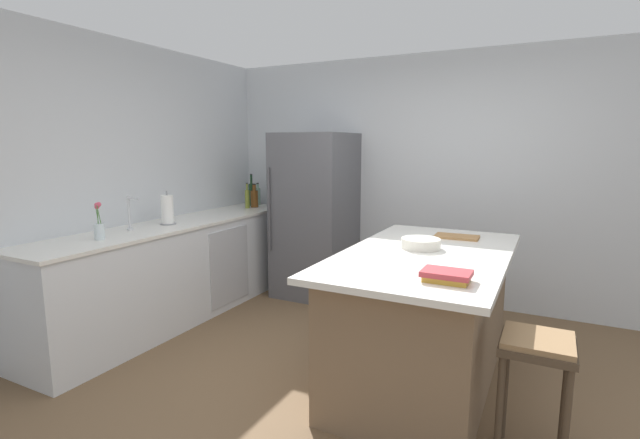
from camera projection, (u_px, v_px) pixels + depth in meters
ground_plane at (354, 397)px, 3.06m from camera, size 7.20×7.20×0.00m
wall_rear at (438, 180)px, 4.83m from camera, size 6.00×0.10×2.60m
wall_left at (94, 188)px, 3.95m from camera, size 0.10×6.00×2.60m
counter_run_left at (179, 270)px, 4.44m from camera, size 0.65×3.05×0.94m
kitchen_island at (424, 317)px, 3.22m from camera, size 1.06×1.92×0.94m
refrigerator at (315, 215)px, 5.08m from camera, size 0.77×0.79×1.79m
bar_stool at (536, 361)px, 2.36m from camera, size 0.36×0.36×0.70m
sink_faucet at (130, 212)px, 3.93m from camera, size 0.15×0.05×0.30m
flower_vase at (99, 227)px, 3.55m from camera, size 0.08×0.08×0.30m
paper_towel_roll at (167, 210)px, 4.23m from camera, size 0.14×0.14×0.31m
gin_bottle at (258, 196)px, 5.62m from camera, size 0.06×0.06×0.27m
wine_bottle at (252, 194)px, 5.54m from camera, size 0.07×0.07×0.38m
whiskey_bottle at (254, 198)px, 5.41m from camera, size 0.09×0.09×0.28m
olive_oil_bottle at (247, 198)px, 5.32m from camera, size 0.05×0.05×0.29m
cookbook_stack at (446, 276)px, 2.47m from camera, size 0.26×0.18×0.06m
mixing_bowl at (421, 243)px, 3.25m from camera, size 0.28×0.28×0.07m
cutting_board at (457, 237)px, 3.63m from camera, size 0.34×0.21×0.02m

